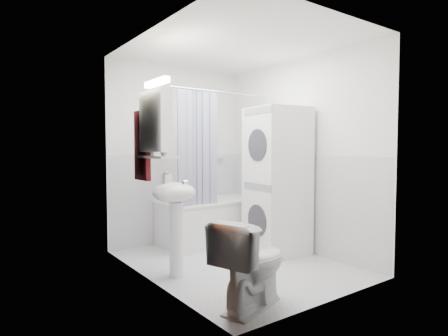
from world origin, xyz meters
TOP-DOWN VIEW (x-y plane):
  - floor at (0.00, 0.00)m, footprint 2.60×2.60m
  - room_walls at (0.00, 0.00)m, footprint 2.60×2.60m
  - wainscot at (0.00, 0.29)m, footprint 1.98×2.58m
  - door at (-0.95, -0.55)m, footprint 0.05×2.00m
  - bathtub at (0.38, 0.92)m, footprint 1.55×0.73m
  - tub_spout at (0.58, 1.25)m, footprint 0.04×0.12m
  - curtain_rod at (0.38, 0.61)m, footprint 1.73×0.02m
  - shower_curtain at (-0.11, 0.61)m, footprint 0.55×0.02m
  - sink at (-0.75, 0.00)m, footprint 0.44×0.37m
  - medicine_cabinet at (-0.90, 0.10)m, footprint 0.13×0.50m
  - shelf at (-0.89, 0.10)m, footprint 0.18×0.54m
  - shower_caddy at (0.63, 1.24)m, footprint 0.22×0.06m
  - towel at (-0.94, 0.35)m, footprint 0.07×0.31m
  - washer_dryer at (0.68, 0.04)m, footprint 0.71×0.70m
  - toilet at (-0.60, -1.00)m, footprint 0.83×0.62m
  - soap_pump at (-0.71, 0.25)m, footprint 0.08×0.17m
  - shelf_bottle at (-0.89, -0.05)m, footprint 0.07×0.18m
  - shelf_cup at (-0.89, 0.22)m, footprint 0.10×0.09m
  - shampoo_a at (0.35, 1.24)m, footprint 0.13×0.17m
  - shampoo_b at (0.47, 1.24)m, footprint 0.08×0.21m

SIDE VIEW (x-z plane):
  - floor at x=0.00m, z-range 0.00..0.00m
  - bathtub at x=0.38m, z-range 0.03..0.62m
  - toilet at x=-0.60m, z-range 0.00..0.72m
  - wainscot at x=0.00m, z-range -0.69..1.89m
  - sink at x=-0.75m, z-range 0.18..1.22m
  - washer_dryer at x=0.68m, z-range 0.00..1.78m
  - tub_spout at x=0.58m, z-range 0.89..0.93m
  - soap_pump at x=-0.71m, z-range 0.91..0.99m
  - door at x=-0.95m, z-range 0.00..2.00m
  - shower_caddy at x=0.63m, z-range 1.14..1.16m
  - shelf at x=-0.89m, z-range 1.19..1.21m
  - shampoo_b at x=0.47m, z-range 1.16..1.24m
  - shampoo_a at x=0.35m, z-range 1.16..1.29m
  - shelf_bottle at x=-0.89m, z-range 1.21..1.28m
  - shower_curtain at x=-0.11m, z-range 0.52..1.98m
  - shelf_cup at x=-0.89m, z-range 1.21..1.31m
  - towel at x=-0.94m, z-range 0.96..1.70m
  - room_walls at x=0.00m, z-range 0.19..2.79m
  - medicine_cabinet at x=-0.90m, z-range 1.21..1.92m
  - curtain_rod at x=0.38m, z-range 1.99..2.01m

